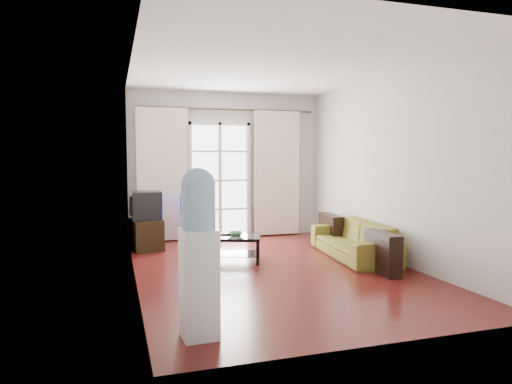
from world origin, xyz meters
TOP-DOWN VIEW (x-y plane):
  - floor at (0.00, 0.00)m, footprint 5.20×5.20m
  - ceiling at (0.00, 0.00)m, footprint 5.20×5.20m
  - wall_back at (0.00, 2.60)m, footprint 3.60×0.02m
  - wall_front at (0.00, -2.60)m, footprint 3.60×0.02m
  - wall_left at (-1.80, 0.00)m, footprint 0.02×5.20m
  - wall_right at (1.80, 0.00)m, footprint 0.02×5.20m
  - french_door at (-0.15, 2.54)m, footprint 1.16×0.06m
  - curtain_rod at (0.00, 2.50)m, footprint 3.30×0.04m
  - curtain_left at (-1.20, 2.48)m, footprint 0.90×0.07m
  - curtain_right at (0.95, 2.48)m, footprint 0.90×0.07m
  - radiator at (0.80, 2.50)m, footprint 0.64×0.12m
  - sofa at (1.40, 0.34)m, footprint 1.98×1.07m
  - coffee_table at (-0.47, 0.63)m, footprint 1.05×0.80m
  - bowl at (-0.36, 0.60)m, footprint 0.24×0.24m
  - book at (-0.65, 0.77)m, footprint 0.25×0.28m
  - remote at (-0.42, 0.72)m, footprint 0.19×0.12m
  - tv_stand at (-1.55, 1.88)m, footprint 0.55×0.74m
  - crt_tv at (-1.55, 1.88)m, footprint 0.51×0.50m
  - task_chair at (-0.72, 2.06)m, footprint 0.75×0.75m
  - water_cooler at (-1.37, -2.01)m, footprint 0.32×0.31m

SIDE VIEW (x-z plane):
  - floor at x=0.00m, z-range 0.00..0.00m
  - coffee_table at x=-0.47m, z-range 0.05..0.43m
  - tv_stand at x=-1.55m, z-range 0.00..0.50m
  - task_chair at x=-0.72m, z-range -0.18..0.69m
  - sofa at x=1.40m, z-range 0.00..0.54m
  - radiator at x=0.80m, z-range 0.01..0.65m
  - book at x=-0.65m, z-range 0.38..0.40m
  - remote at x=-0.42m, z-range 0.38..0.40m
  - bowl at x=-0.36m, z-range 0.38..0.43m
  - crt_tv at x=-1.55m, z-range 0.50..0.95m
  - water_cooler at x=-1.37m, z-range 0.03..1.46m
  - french_door at x=-0.15m, z-range 0.00..2.15m
  - curtain_left at x=-1.20m, z-range 0.02..2.38m
  - curtain_right at x=0.95m, z-range 0.02..2.38m
  - wall_back at x=0.00m, z-range 0.00..2.70m
  - wall_front at x=0.00m, z-range 0.00..2.70m
  - wall_left at x=-1.80m, z-range 0.00..2.70m
  - wall_right at x=1.80m, z-range 0.00..2.70m
  - curtain_rod at x=0.00m, z-range 2.36..2.40m
  - ceiling at x=0.00m, z-range 2.70..2.70m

